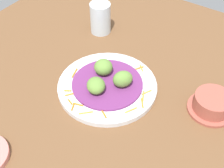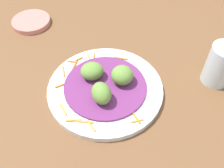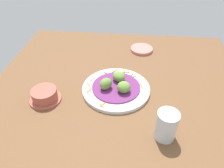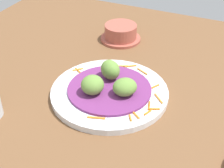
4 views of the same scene
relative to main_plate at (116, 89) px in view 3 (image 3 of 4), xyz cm
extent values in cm
cube|color=brown|center=(1.39, -1.60, -1.76)|extent=(110.00, 110.00, 2.00)
cylinder|color=silver|center=(0.00, 0.00, 0.00)|extent=(27.69, 27.69, 1.51)
cylinder|color=#702D6B|center=(0.00, 0.00, 1.05)|extent=(19.73, 19.73, 0.59)
cylinder|color=orange|center=(-3.79, -10.22, 0.96)|extent=(2.29, 3.39, 0.40)
cylinder|color=orange|center=(5.81, 8.57, 0.96)|extent=(2.41, 3.04, 0.40)
cylinder|color=orange|center=(-10.45, 4.41, 0.96)|extent=(1.99, 3.30, 0.40)
cylinder|color=orange|center=(-5.49, 9.39, 0.96)|extent=(2.33, 1.58, 0.40)
cylinder|color=orange|center=(1.96, 10.49, 0.96)|extent=(2.79, 1.11, 0.40)
cylinder|color=orange|center=(4.34, 10.95, 0.96)|extent=(2.09, 1.15, 0.40)
cylinder|color=orange|center=(-10.68, -3.28, 0.96)|extent=(1.67, 2.93, 0.40)
cylinder|color=orange|center=(10.35, 1.67, 0.96)|extent=(1.52, 3.74, 0.40)
cylinder|color=orange|center=(-10.58, -1.51, 0.96)|extent=(1.94, 3.54, 0.40)
cylinder|color=orange|center=(-4.55, -10.99, 0.96)|extent=(2.32, 2.25, 0.40)
cylinder|color=orange|center=(-11.60, 0.72, 0.96)|extent=(2.22, 2.82, 0.40)
cylinder|color=orange|center=(-1.37, 11.60, 0.96)|extent=(2.88, 2.86, 0.40)
cylinder|color=orange|center=(2.61, 11.85, 0.96)|extent=(1.35, 2.43, 0.40)
cylinder|color=orange|center=(7.43, 8.22, 0.96)|extent=(1.89, 1.34, 0.40)
ellipsoid|color=olive|center=(-3.98, -1.42, 3.67)|extent=(6.69, 6.94, 4.66)
ellipsoid|color=olive|center=(3.22, -2.74, 3.52)|extent=(6.89, 6.87, 4.36)
ellipsoid|color=olive|center=(0.76, 4.16, 3.33)|extent=(7.38, 7.40, 3.97)
cylinder|color=tan|center=(10.76, 34.24, -0.01)|extent=(11.67, 11.67, 1.49)
cylinder|color=#A85142|center=(-26.92, -8.58, -0.36)|extent=(12.17, 12.17, 0.80)
cylinder|color=#A85142|center=(-26.92, -8.58, 2.12)|extent=(9.69, 9.69, 4.15)
cylinder|color=silver|center=(17.58, -21.45, 4.45)|extent=(6.88, 6.88, 10.41)
camera|label=1|loc=(-34.33, 48.53, 60.46)|focal=48.61mm
camera|label=2|loc=(-32.00, -21.54, 47.10)|focal=40.40mm
camera|label=3|loc=(5.02, -66.20, 55.76)|focal=33.77mm
camera|label=4|loc=(56.91, 26.26, 46.77)|focal=53.09mm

